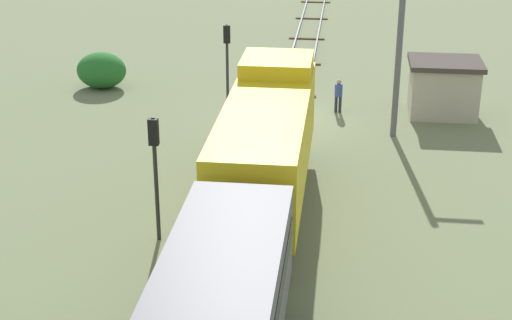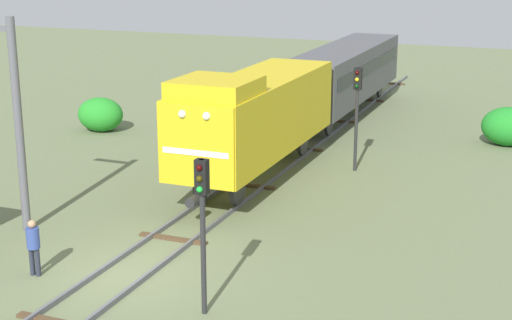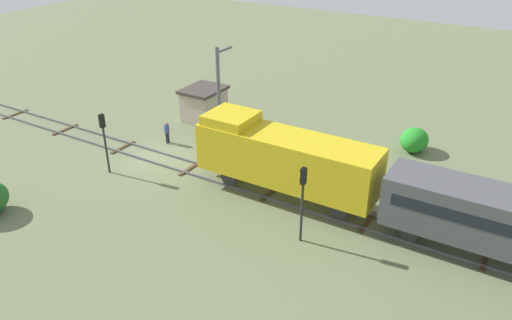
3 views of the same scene
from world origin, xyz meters
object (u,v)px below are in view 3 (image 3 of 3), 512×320
locomotive (284,157)px  traffic_signal_mid (303,191)px  traffic_signal_near (104,133)px  relay_hut (204,104)px  worker_near_track (167,131)px  catenary_mast (219,92)px

locomotive → traffic_signal_mid: size_ratio=2.65×
traffic_signal_near → relay_hut: 10.81m
locomotive → worker_near_track: (-2.40, -11.10, -1.78)m
relay_hut → traffic_signal_near: bearing=-0.2°
worker_near_track → catenary_mast: bearing=-123.9°
worker_near_track → catenary_mast: (-2.67, 2.99, 2.80)m
traffic_signal_mid → catenary_mast: size_ratio=0.62×
traffic_signal_near → catenary_mast: catenary_mast is taller
locomotive → traffic_signal_mid: (3.40, 2.92, 0.27)m
traffic_signal_mid → relay_hut: size_ratio=1.25×
traffic_signal_near → traffic_signal_mid: (0.20, 14.37, 0.14)m
worker_near_track → catenary_mast: catenary_mast is taller
traffic_signal_near → traffic_signal_mid: traffic_signal_mid is taller
locomotive → traffic_signal_near: (3.20, -11.46, 0.13)m
locomotive → traffic_signal_mid: locomotive is taller
relay_hut → worker_near_track: bearing=3.6°
relay_hut → traffic_signal_mid: bearing=52.8°
traffic_signal_mid → catenary_mast: catenary_mast is taller
catenary_mast → worker_near_track: bearing=-48.2°
worker_near_track → relay_hut: relay_hut is taller
worker_near_track → relay_hut: 5.13m
locomotive → catenary_mast: (-5.07, -8.11, 1.02)m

